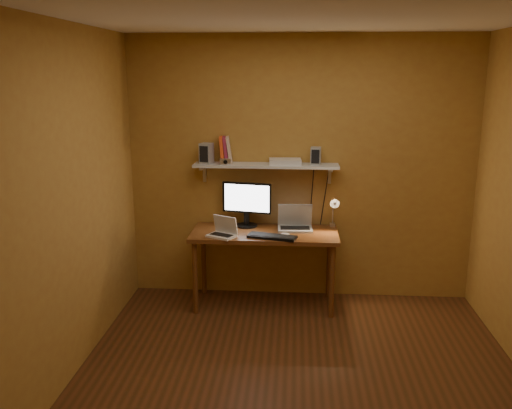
# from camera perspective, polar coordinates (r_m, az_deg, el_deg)

# --- Properties ---
(room) EXTENTS (3.44, 3.24, 2.64)m
(room) POSITION_cam_1_polar(r_m,az_deg,el_deg) (3.81, 4.85, -0.58)
(room) COLOR #552B15
(room) RESTS_ON ground
(desk) EXTENTS (1.40, 0.60, 0.75)m
(desk) POSITION_cam_1_polar(r_m,az_deg,el_deg) (5.22, 0.91, -3.79)
(desk) COLOR brown
(desk) RESTS_ON ground
(wall_shelf) EXTENTS (1.40, 0.25, 0.21)m
(wall_shelf) POSITION_cam_1_polar(r_m,az_deg,el_deg) (5.24, 1.06, 4.11)
(wall_shelf) COLOR silver
(wall_shelf) RESTS_ON room
(monitor) EXTENTS (0.48, 0.24, 0.44)m
(monitor) POSITION_cam_1_polar(r_m,az_deg,el_deg) (5.31, -0.99, 0.26)
(monitor) COLOR black
(monitor) RESTS_ON desk
(laptop) EXTENTS (0.34, 0.25, 0.24)m
(laptop) POSITION_cam_1_polar(r_m,az_deg,el_deg) (5.28, 4.13, -1.89)
(laptop) COLOR #95989D
(laptop) RESTS_ON desk
(netbook) EXTENTS (0.30, 0.27, 0.19)m
(netbook) POSITION_cam_1_polar(r_m,az_deg,el_deg) (5.06, -3.46, -2.76)
(netbook) COLOR silver
(netbook) RESTS_ON desk
(keyboard) EXTENTS (0.47, 0.26, 0.02)m
(keyboard) POSITION_cam_1_polar(r_m,az_deg,el_deg) (5.00, 1.71, -3.40)
(keyboard) COLOR black
(keyboard) RESTS_ON desk
(mouse) EXTENTS (0.10, 0.08, 0.03)m
(mouse) POSITION_cam_1_polar(r_m,az_deg,el_deg) (5.06, 3.08, -3.18)
(mouse) COLOR silver
(mouse) RESTS_ON desk
(desk_lamp) EXTENTS (0.09, 0.23, 0.38)m
(desk_lamp) POSITION_cam_1_polar(r_m,az_deg,el_deg) (5.27, 8.19, -0.44)
(desk_lamp) COLOR silver
(desk_lamp) RESTS_ON desk
(speaker_left) EXTENTS (0.14, 0.14, 0.20)m
(speaker_left) POSITION_cam_1_polar(r_m,az_deg,el_deg) (5.28, -5.23, 5.39)
(speaker_left) COLOR #95989D
(speaker_left) RESTS_ON wall_shelf
(speaker_right) EXTENTS (0.10, 0.10, 0.17)m
(speaker_right) POSITION_cam_1_polar(r_m,az_deg,el_deg) (5.23, 6.31, 5.11)
(speaker_right) COLOR #95989D
(speaker_right) RESTS_ON wall_shelf
(books) EXTENTS (0.15, 0.18, 0.26)m
(books) POSITION_cam_1_polar(r_m,az_deg,el_deg) (5.28, -3.23, 5.75)
(books) COLOR #EC4C1C
(books) RESTS_ON wall_shelf
(shelf_camera) EXTENTS (0.11, 0.06, 0.06)m
(shelf_camera) POSITION_cam_1_polar(r_m,az_deg,el_deg) (5.19, -3.27, 4.52)
(shelf_camera) COLOR silver
(shelf_camera) RESTS_ON wall_shelf
(router) EXTENTS (0.32, 0.22, 0.05)m
(router) POSITION_cam_1_polar(r_m,az_deg,el_deg) (5.23, 3.09, 4.53)
(router) COLOR silver
(router) RESTS_ON wall_shelf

